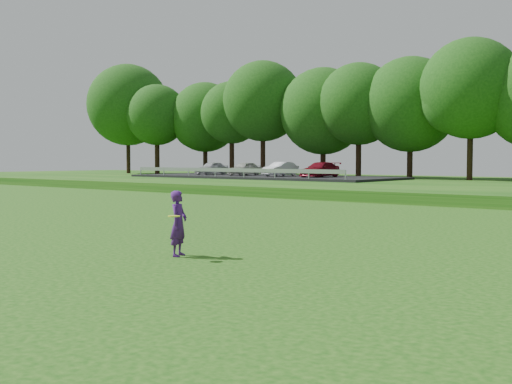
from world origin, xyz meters
The scene contains 4 objects.
ground centered at (0.00, 0.00, 0.00)m, with size 140.00×140.00×0.00m, color #12470D.
walking_path centered at (0.00, 20.00, 0.02)m, with size 130.00×1.60×0.04m, color gray.
parking_lot centered at (-23.81, 32.78, 0.98)m, with size 24.00×9.00×1.38m.
woman centered at (0.08, 0.55, 0.76)m, with size 0.72×0.89×1.53m.
Camera 1 is at (10.94, -9.65, 2.27)m, focal length 45.00 mm.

